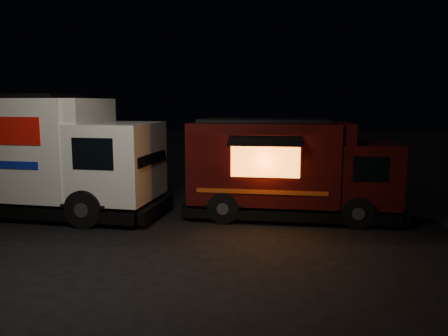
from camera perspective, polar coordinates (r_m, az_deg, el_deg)
ground at (r=11.69m, az=-6.13°, el=-7.80°), size 80.00×80.00×0.00m
white_truck at (r=14.05m, az=-23.53°, el=1.62°), size 8.14×4.21×3.52m
red_truck at (r=12.64m, az=8.86°, el=-0.05°), size 6.36×3.19×2.83m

